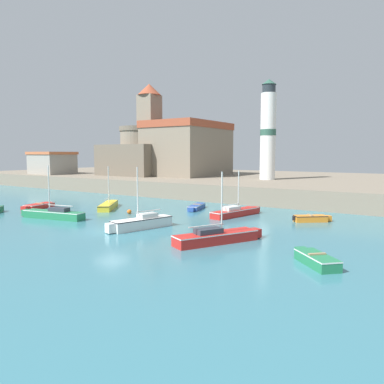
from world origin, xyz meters
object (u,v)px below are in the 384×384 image
object	(u,v)px
church	(183,146)
dinghy_blue_0	(196,207)
lighthouse	(268,131)
harbor_shed_near_wharf	(52,163)
dinghy_orange_2	(311,218)
sailboat_red_4	(217,236)
dinghy_red_9	(38,206)
sailboat_yellow_5	(109,205)
fortress	(140,156)
sailboat_red_8	(236,212)
sailboat_green_3	(53,214)
sailboat_white_1	(141,222)
mooring_buoy	(129,212)
dinghy_green_7	(316,259)

from	to	relation	value
church	dinghy_blue_0	bearing A→B (deg)	-52.22
dinghy_blue_0	lighthouse	size ratio (longest dim) A/B	0.30
church	harbor_shed_near_wharf	distance (m)	25.48
dinghy_orange_2	harbor_shed_near_wharf	bearing A→B (deg)	167.45
sailboat_red_4	dinghy_red_9	world-z (taller)	sailboat_red_4
sailboat_yellow_5	fortress	distance (m)	27.67
sailboat_red_8	church	size ratio (longest dim) A/B	0.40
sailboat_red_8	harbor_shed_near_wharf	bearing A→B (deg)	164.42
dinghy_red_9	dinghy_orange_2	bearing A→B (deg)	17.13
sailboat_red_8	harbor_shed_near_wharf	xyz separation A→B (m)	(-45.06, 12.57, 3.87)
dinghy_red_9	sailboat_red_8	bearing A→B (deg)	20.05
dinghy_red_9	sailboat_green_3	bearing A→B (deg)	-24.67
dinghy_orange_2	sailboat_white_1	bearing A→B (deg)	-134.63
sailboat_green_3	mooring_buoy	size ratio (longest dim) A/B	15.29
sailboat_white_1	fortress	xyz separation A→B (m)	(-25.49, 29.09, 4.98)
sailboat_red_4	dinghy_green_7	bearing A→B (deg)	-11.38
sailboat_red_8	church	distance (m)	32.28
sailboat_red_4	lighthouse	size ratio (longest dim) A/B	0.44
sailboat_red_8	harbor_shed_near_wharf	distance (m)	46.94
sailboat_green_3	sailboat_yellow_5	world-z (taller)	sailboat_green_3
sailboat_red_8	fortress	bearing A→B (deg)	146.26
dinghy_blue_0	mooring_buoy	size ratio (longest dim) A/B	9.58
dinghy_orange_2	sailboat_green_3	bearing A→B (deg)	-150.41
sailboat_white_1	fortress	distance (m)	39.00
dinghy_blue_0	harbor_shed_near_wharf	distance (m)	41.16
dinghy_orange_2	church	world-z (taller)	church
dinghy_green_7	sailboat_white_1	bearing A→B (deg)	171.16
sailboat_yellow_5	dinghy_green_7	bearing A→B (deg)	-19.38
dinghy_blue_0	dinghy_green_7	size ratio (longest dim) A/B	1.36
sailboat_white_1	church	size ratio (longest dim) A/B	0.36
sailboat_red_4	fortress	distance (m)	44.80
dinghy_red_9	church	bearing A→B (deg)	92.83
dinghy_blue_0	sailboat_red_4	xyz separation A→B (m)	(9.47, -12.18, 0.17)
dinghy_red_9	lighthouse	distance (m)	32.94
mooring_buoy	fortress	bearing A→B (deg)	129.07
sailboat_green_3	harbor_shed_near_wharf	distance (m)	39.37
sailboat_white_1	sailboat_red_4	xyz separation A→B (m)	(7.46, -0.84, -0.06)
sailboat_red_4	harbor_shed_near_wharf	world-z (taller)	harbor_shed_near_wharf
sailboat_red_4	harbor_shed_near_wharf	xyz separation A→B (m)	(-48.95, 23.09, 3.83)
sailboat_red_8	mooring_buoy	bearing A→B (deg)	-153.50
dinghy_orange_2	sailboat_red_4	xyz separation A→B (m)	(-3.07, -11.51, 0.14)
sailboat_red_8	lighthouse	bearing A→B (deg)	104.01
dinghy_orange_2	dinghy_red_9	distance (m)	28.63
mooring_buoy	sailboat_white_1	bearing A→B (deg)	-40.02
sailboat_white_1	sailboat_red_4	size ratio (longest dim) A/B	0.90
dinghy_green_7	mooring_buoy	bearing A→B (deg)	160.48
sailboat_red_8	dinghy_green_7	bearing A→B (deg)	-47.72
sailboat_white_1	harbor_shed_near_wharf	size ratio (longest dim) A/B	0.79
sailboat_green_3	church	size ratio (longest dim) A/B	0.42
dinghy_blue_0	church	bearing A→B (deg)	127.78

